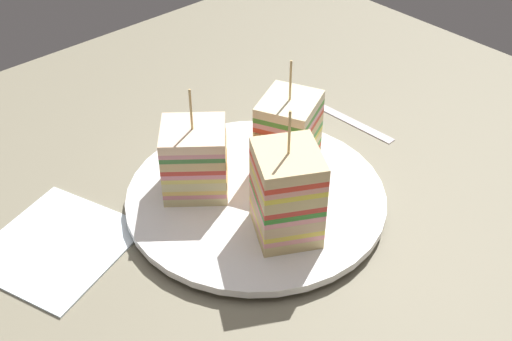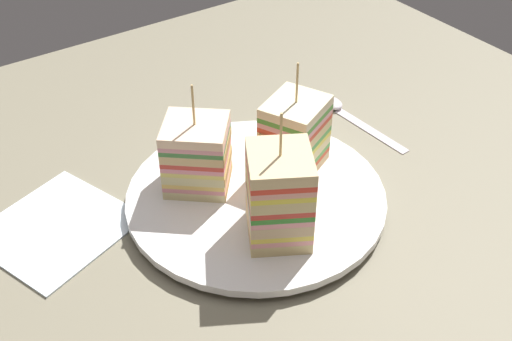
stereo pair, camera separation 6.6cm
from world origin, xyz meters
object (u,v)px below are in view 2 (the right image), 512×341
object	(u,v)px
sandwich_wedge_1	(279,196)
sandwich_wedge_2	(295,135)
spoon	(341,110)
sandwich_wedge_0	(197,155)
napkin	(56,227)
plate	(256,197)

from	to	relation	value
sandwich_wedge_1	sandwich_wedge_2	world-z (taller)	sandwich_wedge_1
sandwich_wedge_1	spoon	world-z (taller)	sandwich_wedge_1
sandwich_wedge_1	sandwich_wedge_0	bearing A→B (deg)	42.33
sandwich_wedge_2	napkin	size ratio (longest dim) A/B	0.95
plate	spoon	world-z (taller)	plate
sandwich_wedge_2	sandwich_wedge_0	bearing A→B (deg)	-42.85
plate	spoon	xyz separation A→B (cm)	(-19.13, -8.33, -0.53)
plate	spoon	distance (cm)	20.87
sandwich_wedge_0	sandwich_wedge_1	xyz separation A→B (cm)	(-2.44, 10.95, 0.91)
sandwich_wedge_2	spoon	bearing A→B (deg)	-177.57
plate	sandwich_wedge_0	bearing A→B (deg)	-49.95
sandwich_wedge_1	napkin	distance (cm)	23.36
plate	sandwich_wedge_0	distance (cm)	7.69
sandwich_wedge_1	sandwich_wedge_2	size ratio (longest dim) A/B	1.09
sandwich_wedge_1	spoon	distance (cm)	25.95
sandwich_wedge_0	sandwich_wedge_2	xyz separation A→B (cm)	(-10.19, 3.27, 0.31)
sandwich_wedge_1	spoon	size ratio (longest dim) A/B	0.93
sandwich_wedge_0	sandwich_wedge_1	distance (cm)	11.25
napkin	sandwich_wedge_0	bearing A→B (deg)	166.25
spoon	napkin	distance (cm)	38.02
plate	sandwich_wedge_1	xyz separation A→B (cm)	(1.63, 6.11, 5.29)
sandwich_wedge_0	napkin	distance (cm)	16.07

